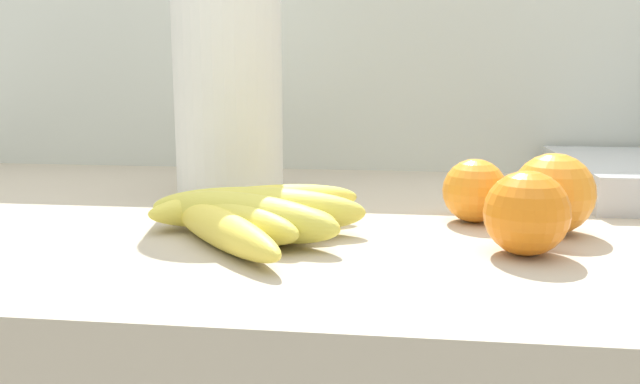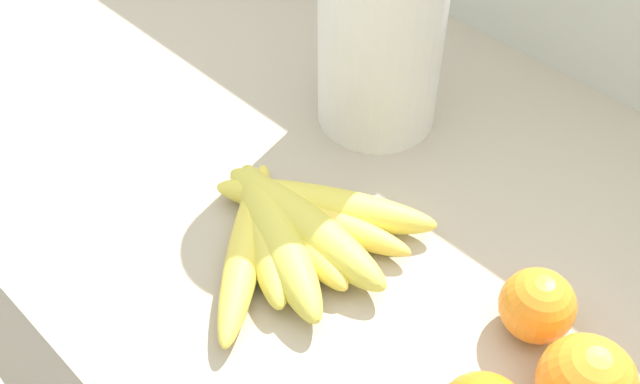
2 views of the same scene
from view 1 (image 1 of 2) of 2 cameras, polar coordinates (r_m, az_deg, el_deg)
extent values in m
cube|color=silver|center=(1.11, 7.67, -11.81)|extent=(1.90, 0.06, 1.30)
ellipsoid|color=#E9D24C|center=(0.58, -8.67, -3.08)|extent=(0.16, 0.19, 0.03)
ellipsoid|color=#DBCD4C|center=(0.60, -7.87, -2.43)|extent=(0.16, 0.13, 0.04)
ellipsoid|color=#D7CC4C|center=(0.60, -6.65, -2.10)|extent=(0.20, 0.12, 0.04)
ellipsoid|color=#E9CF4C|center=(0.62, -6.48, -2.09)|extent=(0.18, 0.06, 0.03)
ellipsoid|color=#D7CC4C|center=(0.62, -5.45, -1.55)|extent=(0.20, 0.04, 0.04)
ellipsoid|color=#EAC94C|center=(0.64, -5.50, -1.71)|extent=(0.20, 0.09, 0.03)
ellipsoid|color=#E3D34C|center=(0.66, -5.31, -1.13)|extent=(0.21, 0.15, 0.04)
sphere|color=orange|center=(0.57, 17.47, -1.77)|extent=(0.07, 0.07, 0.07)
sphere|color=orange|center=(0.68, 13.26, 0.12)|extent=(0.06, 0.06, 0.06)
sphere|color=orange|center=(0.65, 19.57, -0.13)|extent=(0.08, 0.08, 0.08)
cylinder|color=white|center=(0.81, -7.98, 9.69)|extent=(0.13, 0.13, 0.28)
cylinder|color=gray|center=(0.81, -8.01, 10.76)|extent=(0.02, 0.02, 0.31)
camera|label=2|loc=(0.52, 53.02, 56.06)|focal=41.96mm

